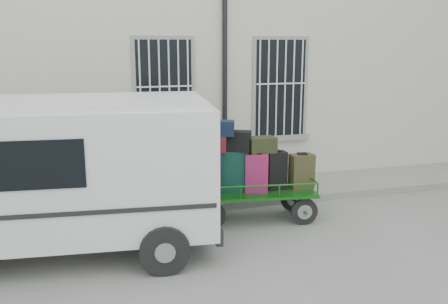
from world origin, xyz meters
TOP-DOWN VIEW (x-y plane):
  - ground at (0.00, 0.00)m, footprint 80.00×80.00m
  - building at (0.00, 5.50)m, footprint 24.00×5.15m
  - sidewalk at (0.00, 2.20)m, footprint 24.00×1.70m
  - luggage_cart at (0.77, 0.71)m, footprint 2.66×1.33m
  - van at (-2.60, 0.08)m, footprint 5.06×2.61m

SIDE VIEW (x-z plane):
  - ground at x=0.00m, z-range 0.00..0.00m
  - sidewalk at x=0.00m, z-range 0.00..0.15m
  - luggage_cart at x=0.77m, z-range -0.02..1.89m
  - van at x=-2.60m, z-range 0.18..2.64m
  - building at x=0.00m, z-range 0.00..6.00m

